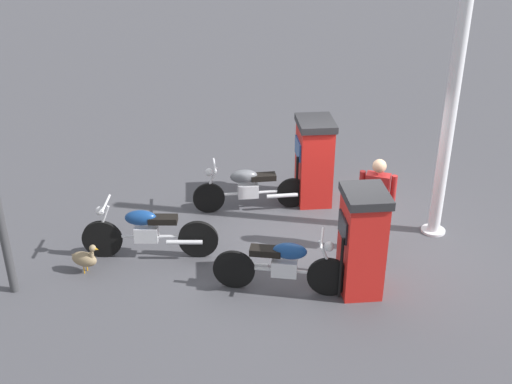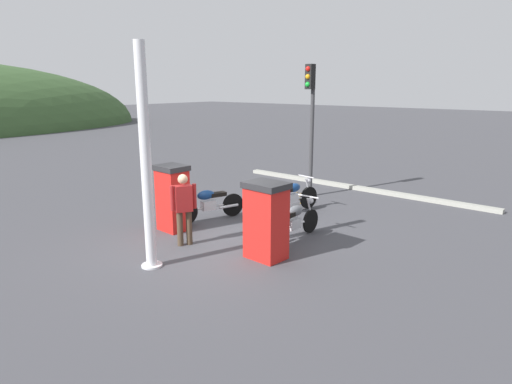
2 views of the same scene
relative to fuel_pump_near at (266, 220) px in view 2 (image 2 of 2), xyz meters
name	(u,v)px [view 2 (image 2 of 2)]	position (x,y,z in m)	size (l,w,h in m)	color
ground_plane	(216,243)	(-0.01, 1.41, -0.79)	(120.00, 120.00, 0.00)	#424247
fuel_pump_near	(266,220)	(0.00, 0.00, 0.00)	(0.71, 0.85, 1.56)	red
fuel_pump_far	(173,197)	(0.00, 2.82, 0.01)	(0.67, 0.76, 1.58)	red
motorcycle_near_pump	(293,221)	(1.21, 0.19, -0.34)	(2.05, 0.56, 0.92)	black
motorcycle_far_pump	(209,203)	(1.08, 2.70, -0.32)	(1.89, 0.80, 0.94)	black
motorcycle_extra	(291,197)	(2.97, 1.47, -0.33)	(2.09, 0.66, 0.95)	black
attendant_person	(184,205)	(-0.54, 1.82, 0.10)	(0.54, 0.35, 1.57)	#473828
wandering_duck	(301,196)	(3.91, 1.77, -0.55)	(0.48, 0.37, 0.51)	#847051
roadside_traffic_light	(311,109)	(4.82, 2.10, 1.92)	(0.39, 0.27, 3.99)	#38383A
canopy_support_pole	(146,164)	(-1.74, 1.43, 1.21)	(0.40, 0.40, 4.15)	silver
road_edge_kerb	(356,188)	(6.65, 1.41, -0.73)	(0.44, 8.89, 0.12)	#9E9E93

